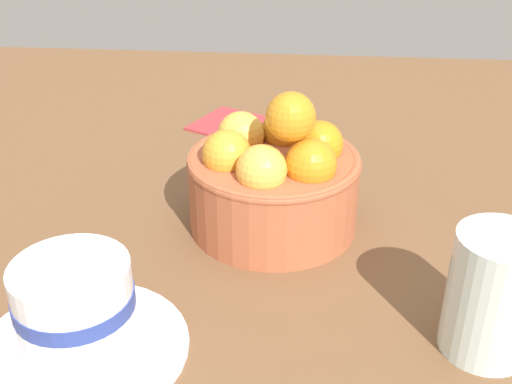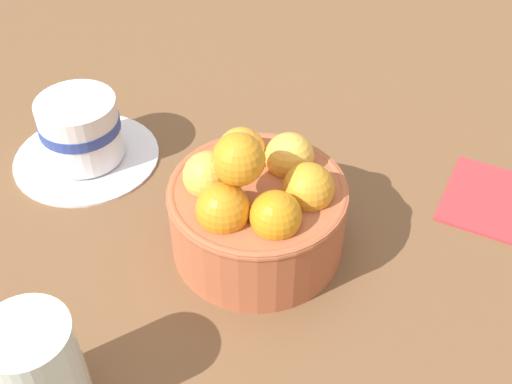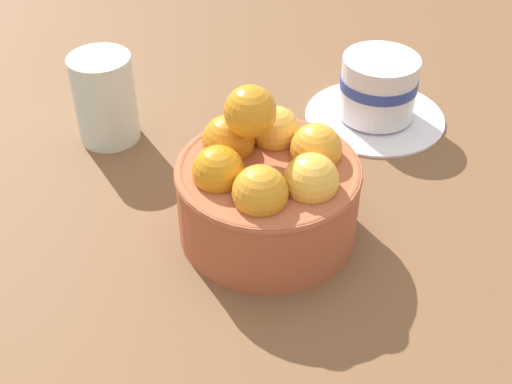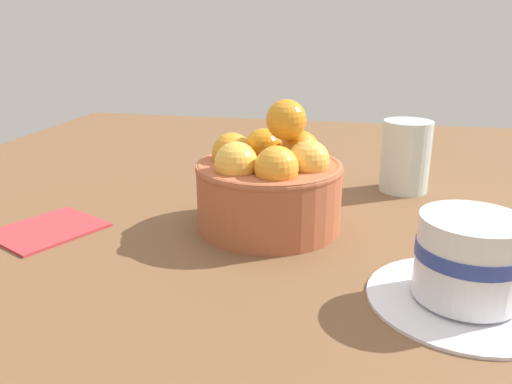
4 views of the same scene
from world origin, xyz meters
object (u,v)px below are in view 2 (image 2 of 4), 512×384
coffee_cup (84,134)px  water_glass (43,371)px  terracotta_bowl (260,207)px  folded_napkin (494,199)px

coffee_cup → water_glass: bearing=-174.1°
terracotta_bowl → water_glass: size_ratio=1.68×
water_glass → folded_napkin: bearing=-60.0°
terracotta_bowl → coffee_cup: terracotta_bowl is taller
terracotta_bowl → folded_napkin: 25.34cm
terracotta_bowl → coffee_cup: 22.95cm
folded_napkin → water_glass: bearing=120.0°
coffee_cup → folded_napkin: coffee_cup is taller
coffee_cup → water_glass: 29.84cm
terracotta_bowl → coffee_cup: bearing=55.4°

